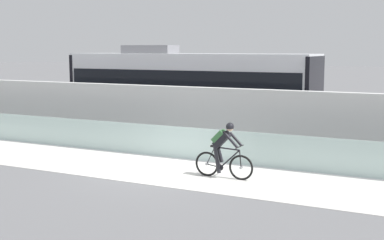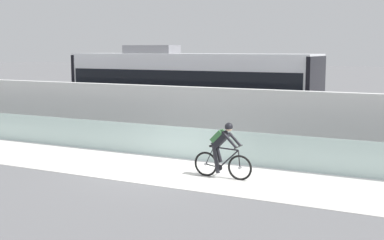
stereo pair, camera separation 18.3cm
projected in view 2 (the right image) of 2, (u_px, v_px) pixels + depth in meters
ground_plane at (163, 171)px, 15.60m from camera, size 200.00×200.00×0.00m
bike_path_deck at (163, 171)px, 15.60m from camera, size 32.00×3.20×0.01m
glass_parapet at (191, 144)px, 17.16m from camera, size 32.00×0.05×1.07m
concrete_barrier_wall at (214, 119)px, 18.67m from camera, size 32.00×0.36×2.27m
tram_rail_near at (239, 139)px, 21.01m from camera, size 32.00×0.08×0.01m
tram_rail_far at (251, 134)px, 22.28m from camera, size 32.00×0.08×0.01m
tram at (190, 90)px, 22.55m from camera, size 11.06×2.54×3.81m
cyclist_on_bike at (222, 151)px, 14.61m from camera, size 1.77×0.58×1.61m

